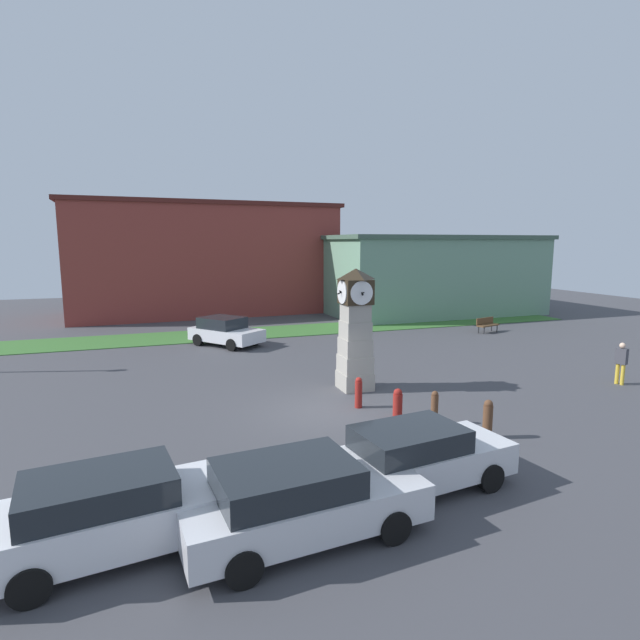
# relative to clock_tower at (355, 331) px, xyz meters

# --- Properties ---
(ground_plane) EXTENTS (81.59, 81.59, 0.00)m
(ground_plane) POSITION_rel_clock_tower_xyz_m (-1.90, -2.11, -2.24)
(ground_plane) COLOR #424247
(clock_tower) EXTENTS (1.40, 1.46, 4.55)m
(clock_tower) POSITION_rel_clock_tower_xyz_m (0.00, 0.00, 0.00)
(clock_tower) COLOR #9D988E
(clock_tower) RESTS_ON ground_plane
(bollard_near_tower) EXTENTS (0.27, 0.27, 1.12)m
(bollard_near_tower) POSITION_rel_clock_tower_xyz_m (1.64, -5.68, -1.67)
(bollard_near_tower) COLOR brown
(bollard_near_tower) RESTS_ON ground_plane
(bollard_mid_row) EXTENTS (0.22, 0.22, 1.05)m
(bollard_mid_row) POSITION_rel_clock_tower_xyz_m (0.81, -4.24, -1.70)
(bollard_mid_row) COLOR brown
(bollard_mid_row) RESTS_ON ground_plane
(bollard_far_row) EXTENTS (0.30, 0.30, 0.93)m
(bollard_far_row) POSITION_rel_clock_tower_xyz_m (0.06, -3.30, -1.77)
(bollard_far_row) COLOR maroon
(bollard_far_row) RESTS_ON ground_plane
(bollard_end_row) EXTENTS (0.25, 0.25, 1.04)m
(bollard_end_row) POSITION_rel_clock_tower_xyz_m (-0.74, -2.05, -1.71)
(bollard_end_row) COLOR maroon
(bollard_end_row) RESTS_ON ground_plane
(car_navy_sedan) EXTENTS (4.74, 2.32, 1.53)m
(car_navy_sedan) POSITION_rel_clock_tower_xyz_m (-7.98, -7.92, -1.45)
(car_navy_sedan) COLOR silver
(car_navy_sedan) RESTS_ON ground_plane
(car_near_tower) EXTENTS (4.74, 2.34, 1.50)m
(car_near_tower) POSITION_rel_clock_tower_xyz_m (-4.80, -8.53, -1.47)
(car_near_tower) COLOR silver
(car_near_tower) RESTS_ON ground_plane
(car_by_building) EXTENTS (4.42, 2.23, 1.47)m
(car_by_building) POSITION_rel_clock_tower_xyz_m (-1.76, -7.63, -1.48)
(car_by_building) COLOR silver
(car_by_building) RESTS_ON ground_plane
(car_far_lot) EXTENTS (3.91, 4.29, 1.52)m
(car_far_lot) POSITION_rel_clock_tower_xyz_m (-3.38, 9.79, -1.47)
(car_far_lot) COLOR silver
(car_far_lot) RESTS_ON ground_plane
(bench) EXTENTS (1.68, 0.95, 0.90)m
(bench) POSITION_rel_clock_tower_xyz_m (12.47, 8.40, -1.71)
(bench) COLOR brown
(bench) RESTS_ON ground_plane
(pedestrian_near_bench) EXTENTS (0.34, 0.45, 1.66)m
(pedestrian_near_bench) POSITION_rel_clock_tower_xyz_m (10.00, -2.88, -1.29)
(pedestrian_near_bench) COLOR gold
(pedestrian_near_bench) RESTS_ON ground_plane
(warehouse_blue_far) EXTENTS (20.53, 9.54, 8.47)m
(warehouse_blue_far) POSITION_rel_clock_tower_xyz_m (-2.80, 23.53, 2.01)
(warehouse_blue_far) COLOR maroon
(warehouse_blue_far) RESTS_ON ground_plane
(storefront_low_left) EXTENTS (16.57, 11.65, 6.02)m
(storefront_low_left) POSITION_rel_clock_tower_xyz_m (13.77, 18.53, 0.78)
(storefront_low_left) COLOR gray
(storefront_low_left) RESTS_ON ground_plane
(grass_verge_far) EXTENTS (48.95, 4.00, 0.04)m
(grass_verge_far) POSITION_rel_clock_tower_xyz_m (-3.65, 12.85, -2.22)
(grass_verge_far) COLOR #386B2D
(grass_verge_far) RESTS_ON ground_plane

